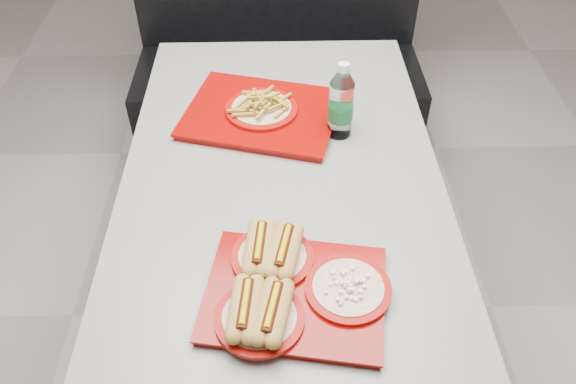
{
  "coord_description": "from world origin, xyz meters",
  "views": [
    {
      "loc": [
        -0.01,
        -1.23,
        1.81
      ],
      "look_at": [
        0.01,
        -0.21,
        0.83
      ],
      "focal_mm": 35.0,
      "sensor_mm": 36.0,
      "label": 1
    }
  ],
  "objects_px": {
    "booth_bench": "(278,67)",
    "water_bottle": "(341,105)",
    "tray_far": "(262,111)",
    "diner_table": "(282,202)",
    "tray_near": "(288,287)"
  },
  "relations": [
    {
      "from": "booth_bench",
      "to": "water_bottle",
      "type": "xyz_separation_m",
      "value": [
        0.18,
        -0.96,
        0.45
      ]
    },
    {
      "from": "booth_bench",
      "to": "tray_far",
      "type": "relative_size",
      "value": 2.48
    },
    {
      "from": "diner_table",
      "to": "booth_bench",
      "type": "height_order",
      "value": "booth_bench"
    },
    {
      "from": "booth_bench",
      "to": "tray_near",
      "type": "relative_size",
      "value": 3.0
    },
    {
      "from": "tray_far",
      "to": "diner_table",
      "type": "bearing_deg",
      "value": -74.69
    },
    {
      "from": "tray_near",
      "to": "water_bottle",
      "type": "xyz_separation_m",
      "value": [
        0.17,
        0.6,
        0.07
      ]
    },
    {
      "from": "tray_far",
      "to": "water_bottle",
      "type": "bearing_deg",
      "value": -20.07
    },
    {
      "from": "diner_table",
      "to": "tray_near",
      "type": "height_order",
      "value": "tray_near"
    },
    {
      "from": "booth_bench",
      "to": "water_bottle",
      "type": "bearing_deg",
      "value": -79.59
    },
    {
      "from": "booth_bench",
      "to": "tray_far",
      "type": "bearing_deg",
      "value": -93.87
    },
    {
      "from": "diner_table",
      "to": "tray_far",
      "type": "bearing_deg",
      "value": 105.31
    },
    {
      "from": "diner_table",
      "to": "tray_far",
      "type": "height_order",
      "value": "tray_far"
    },
    {
      "from": "water_bottle",
      "to": "tray_far",
      "type": "bearing_deg",
      "value": 159.93
    },
    {
      "from": "tray_near",
      "to": "tray_far",
      "type": "xyz_separation_m",
      "value": [
        -0.07,
        0.69,
        -0.01
      ]
    },
    {
      "from": "tray_far",
      "to": "booth_bench",
      "type": "bearing_deg",
      "value": 86.13
    }
  ]
}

